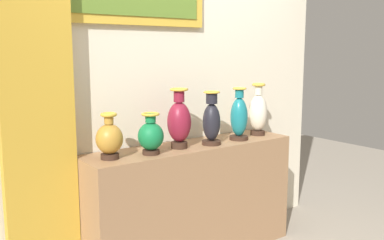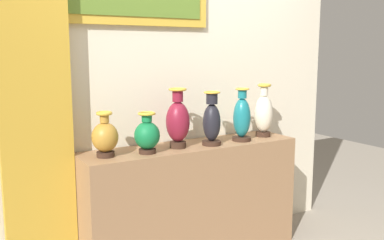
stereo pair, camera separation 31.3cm
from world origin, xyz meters
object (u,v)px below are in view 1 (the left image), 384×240
object	(u,v)px
vase_ochre	(109,139)
vase_emerald	(151,136)
vase_burgundy	(179,121)
vase_onyx	(212,121)
vase_teal	(239,117)
vase_ivory	(258,112)

from	to	relation	value
vase_ochre	vase_emerald	world-z (taller)	vase_ochre
vase_burgundy	vase_onyx	size ratio (longest dim) A/B	1.08
vase_teal	vase_burgundy	bearing A→B (deg)	176.36
vase_ochre	vase_ivory	distance (m)	1.32
vase_emerald	vase_burgundy	world-z (taller)	vase_burgundy
vase_teal	vase_ivory	xyz separation A→B (m)	(0.25, 0.05, 0.01)
vase_onyx	vase_teal	bearing A→B (deg)	2.13
vase_emerald	vase_teal	size ratio (longest dim) A/B	0.69
vase_ivory	vase_onyx	bearing A→B (deg)	-173.69
vase_burgundy	vase_teal	distance (m)	0.54
vase_ochre	vase_onyx	distance (m)	0.79
vase_burgundy	vase_teal	size ratio (longest dim) A/B	1.05
vase_burgundy	vase_ochre	bearing A→B (deg)	179.21
vase_onyx	vase_ivory	distance (m)	0.54
vase_teal	vase_ivory	world-z (taller)	vase_ivory
vase_emerald	vase_onyx	size ratio (longest dim) A/B	0.71
vase_teal	vase_ivory	distance (m)	0.26
vase_ochre	vase_ivory	xyz separation A→B (m)	(1.32, 0.01, 0.06)
vase_ivory	vase_emerald	bearing A→B (deg)	-177.00
vase_ochre	vase_ivory	world-z (taller)	vase_ivory
vase_ochre	vase_ivory	bearing A→B (deg)	0.31
vase_emerald	vase_ivory	world-z (taller)	vase_ivory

